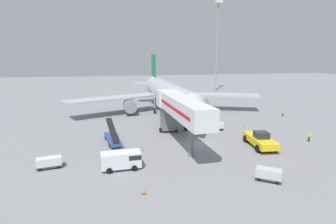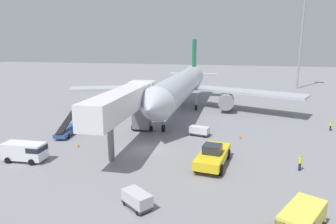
{
  "view_description": "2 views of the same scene",
  "coord_description": "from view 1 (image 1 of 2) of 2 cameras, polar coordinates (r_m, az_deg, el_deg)",
  "views": [
    {
      "loc": [
        -12.89,
        -37.12,
        13.16
      ],
      "look_at": [
        -2.76,
        10.28,
        3.05
      ],
      "focal_mm": 28.69,
      "sensor_mm": 36.0,
      "label": 1
    },
    {
      "loc": [
        10.87,
        -33.94,
        12.83
      ],
      "look_at": [
        0.03,
        10.78,
        2.37
      ],
      "focal_mm": 32.53,
      "sensor_mm": 36.0,
      "label": 2
    }
  ],
  "objects": [
    {
      "name": "ground_plane",
      "position": [
        41.44,
        6.76,
        -6.81
      ],
      "size": [
        300.0,
        300.0,
        0.0
      ],
      "primitive_type": "plane",
      "color": "gray"
    },
    {
      "name": "airplane_at_gate",
      "position": [
        62.02,
        -0.21,
        4.02
      ],
      "size": [
        46.3,
        45.35,
        13.72
      ],
      "color": "#B7BCC6",
      "rests_on": "ground"
    },
    {
      "name": "jet_bridge",
      "position": [
        40.37,
        2.35,
        0.92
      ],
      "size": [
        3.99,
        19.56,
        7.38
      ],
      "color": "silver",
      "rests_on": "ground"
    },
    {
      "name": "pushback_tug",
      "position": [
        41.95,
        18.99,
        -5.59
      ],
      "size": [
        3.56,
        7.38,
        2.38
      ],
      "color": "yellow",
      "rests_on": "ground"
    },
    {
      "name": "belt_loader_truck",
      "position": [
        42.58,
        -11.69,
        -5.39
      ],
      "size": [
        2.71,
        6.93,
        3.22
      ],
      "color": "#2D4C8E",
      "rests_on": "ground"
    },
    {
      "name": "service_van_mid_center",
      "position": [
        32.66,
        -9.7,
        -9.89
      ],
      "size": [
        4.72,
        2.35,
        2.09
      ],
      "color": "white",
      "rests_on": "ground"
    },
    {
      "name": "baggage_cart_far_center",
      "position": [
        49.58,
        10.1,
        -2.9
      ],
      "size": [
        2.93,
        1.9,
        1.33
      ],
      "color": "#38383D",
      "rests_on": "ground"
    },
    {
      "name": "baggage_cart_mid_left",
      "position": [
        31.47,
        20.62,
        -12.24
      ],
      "size": [
        2.89,
        2.62,
        1.34
      ],
      "color": "#38383D",
      "rests_on": "ground"
    },
    {
      "name": "baggage_cart_mid_right",
      "position": [
        35.52,
        -23.93,
        -9.73
      ],
      "size": [
        2.96,
        1.73,
        1.34
      ],
      "color": "#38383D",
      "rests_on": "ground"
    },
    {
      "name": "ground_crew_worker_foreground",
      "position": [
        64.66,
        23.23,
        -0.15
      ],
      "size": [
        0.34,
        0.34,
        1.63
      ],
      "color": "#1E2333",
      "rests_on": "ground"
    },
    {
      "name": "ground_crew_worker_midground",
      "position": [
        47.54,
        27.82,
        -4.54
      ],
      "size": [
        0.4,
        0.4,
        1.73
      ],
      "color": "#1E2333",
      "rests_on": "ground"
    },
    {
      "name": "safety_cone_alpha",
      "position": [
        38.49,
        -5.24,
        -7.89
      ],
      "size": [
        0.31,
        0.31,
        0.48
      ],
      "color": "black",
      "rests_on": "ground"
    },
    {
      "name": "safety_cone_bravo",
      "position": [
        52.14,
        15.86,
        -3.01
      ],
      "size": [
        0.32,
        0.32,
        0.5
      ],
      "color": "black",
      "rests_on": "ground"
    },
    {
      "name": "safety_cone_charlie",
      "position": [
        27.31,
        -5.12,
        -16.44
      ],
      "size": [
        0.35,
        0.35,
        0.54
      ],
      "color": "black",
      "rests_on": "ground"
    },
    {
      "name": "apron_light_mast",
      "position": [
        105.1,
        10.45,
        16.43
      ],
      "size": [
        2.4,
        2.4,
        32.99
      ],
      "color": "#93969B",
      "rests_on": "ground"
    }
  ]
}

